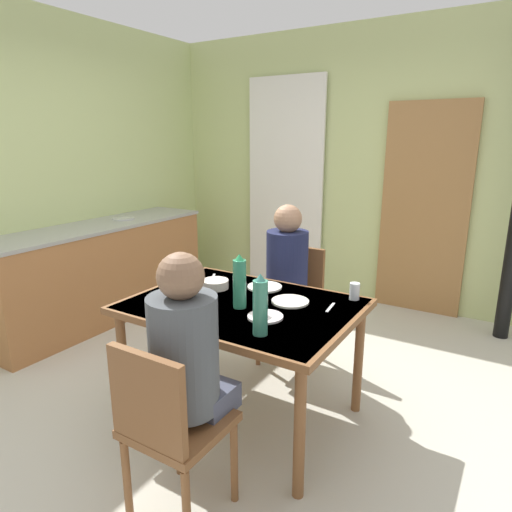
# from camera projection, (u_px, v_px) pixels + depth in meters

# --- Properties ---
(ground_plane) EXTENTS (6.04, 6.04, 0.00)m
(ground_plane) POSITION_uv_depth(u_px,v_px,m) (222.00, 392.00, 3.03)
(ground_plane) COLOR beige
(wall_back) EXTENTS (4.37, 0.10, 2.74)m
(wall_back) POSITION_uv_depth(u_px,v_px,m) (351.00, 168.00, 4.59)
(wall_back) COLOR #C1CD85
(wall_back) RESTS_ON ground_plane
(wall_left) EXTENTS (0.10, 3.49, 2.74)m
(wall_left) POSITION_uv_depth(u_px,v_px,m) (76.00, 170.00, 4.21)
(wall_left) COLOR #C1D187
(wall_left) RESTS_ON ground_plane
(door_wooden) EXTENTS (0.80, 0.05, 2.00)m
(door_wooden) POSITION_uv_depth(u_px,v_px,m) (424.00, 211.00, 4.23)
(door_wooden) COLOR #9E6F3E
(door_wooden) RESTS_ON ground_plane
(curtain_panel) EXTENTS (0.90, 0.03, 2.30)m
(curtain_panel) POSITION_uv_depth(u_px,v_px,m) (285.00, 186.00, 4.93)
(curtain_panel) COLOR white
(curtain_panel) RESTS_ON ground_plane
(kitchen_counter) EXTENTS (0.61, 2.23, 0.91)m
(kitchen_counter) POSITION_uv_depth(u_px,v_px,m) (100.00, 271.00, 4.20)
(kitchen_counter) COLOR #A4693B
(kitchen_counter) RESTS_ON ground_plane
(dining_table) EXTENTS (1.30, 0.96, 0.74)m
(dining_table) POSITION_uv_depth(u_px,v_px,m) (243.00, 315.00, 2.61)
(dining_table) COLOR brown
(dining_table) RESTS_ON ground_plane
(chair_near_diner) EXTENTS (0.40, 0.40, 0.87)m
(chair_near_diner) POSITION_uv_depth(u_px,v_px,m) (168.00, 424.00, 1.88)
(chair_near_diner) COLOR brown
(chair_near_diner) RESTS_ON ground_plane
(chair_far_diner) EXTENTS (0.40, 0.40, 0.87)m
(chair_far_diner) POSITION_uv_depth(u_px,v_px,m) (294.00, 297.00, 3.38)
(chair_far_diner) COLOR brown
(chair_far_diner) RESTS_ON ground_plane
(person_near_diner) EXTENTS (0.30, 0.37, 0.77)m
(person_near_diner) POSITION_uv_depth(u_px,v_px,m) (186.00, 350.00, 1.92)
(person_near_diner) COLOR #474B60
(person_near_diner) RESTS_ON ground_plane
(person_far_diner) EXTENTS (0.30, 0.37, 0.77)m
(person_far_diner) POSITION_uv_depth(u_px,v_px,m) (286.00, 265.00, 3.20)
(person_far_diner) COLOR #212B4A
(person_far_diner) RESTS_ON ground_plane
(water_bottle_green_near) EXTENTS (0.07, 0.07, 0.31)m
(water_bottle_green_near) POSITION_uv_depth(u_px,v_px,m) (240.00, 282.00, 2.49)
(water_bottle_green_near) COLOR #328963
(water_bottle_green_near) RESTS_ON dining_table
(water_bottle_green_far) EXTENTS (0.07, 0.07, 0.31)m
(water_bottle_green_far) POSITION_uv_depth(u_px,v_px,m) (260.00, 306.00, 2.14)
(water_bottle_green_far) COLOR #3E8E72
(water_bottle_green_far) RESTS_ON dining_table
(serving_bowl_center) EXTENTS (0.17, 0.17, 0.05)m
(serving_bowl_center) POSITION_uv_depth(u_px,v_px,m) (215.00, 284.00, 2.84)
(serving_bowl_center) COLOR silver
(serving_bowl_center) RESTS_ON dining_table
(dinner_plate_near_left) EXTENTS (0.19, 0.19, 0.01)m
(dinner_plate_near_left) POSITION_uv_depth(u_px,v_px,m) (265.00, 317.00, 2.38)
(dinner_plate_near_left) COLOR white
(dinner_plate_near_left) RESTS_ON dining_table
(dinner_plate_near_right) EXTENTS (0.22, 0.22, 0.01)m
(dinner_plate_near_right) POSITION_uv_depth(u_px,v_px,m) (265.00, 287.00, 2.86)
(dinner_plate_near_right) COLOR white
(dinner_plate_near_right) RESTS_ON dining_table
(dinner_plate_far_center) EXTENTS (0.22, 0.22, 0.01)m
(dinner_plate_far_center) POSITION_uv_depth(u_px,v_px,m) (290.00, 301.00, 2.60)
(dinner_plate_far_center) COLOR white
(dinner_plate_far_center) RESTS_ON dining_table
(drinking_glass_by_near_diner) EXTENTS (0.06, 0.06, 0.10)m
(drinking_glass_by_near_diner) POSITION_uv_depth(u_px,v_px,m) (355.00, 291.00, 2.64)
(drinking_glass_by_near_diner) COLOR silver
(drinking_glass_by_near_diner) RESTS_ON dining_table
(drinking_glass_by_far_diner) EXTENTS (0.06, 0.06, 0.10)m
(drinking_glass_by_far_diner) POSITION_uv_depth(u_px,v_px,m) (261.00, 293.00, 2.62)
(drinking_glass_by_far_diner) COLOR silver
(drinking_glass_by_far_diner) RESTS_ON dining_table
(cutlery_knife_near) EXTENTS (0.15, 0.04, 0.00)m
(cutlery_knife_near) POSITION_uv_depth(u_px,v_px,m) (171.00, 288.00, 2.85)
(cutlery_knife_near) COLOR silver
(cutlery_knife_near) RESTS_ON dining_table
(cutlery_fork_near) EXTENTS (0.09, 0.14, 0.00)m
(cutlery_fork_near) POSITION_uv_depth(u_px,v_px,m) (213.00, 277.00, 3.07)
(cutlery_fork_near) COLOR silver
(cutlery_fork_near) RESTS_ON dining_table
(cutlery_knife_far) EXTENTS (0.03, 0.15, 0.00)m
(cutlery_knife_far) POSITION_uv_depth(u_px,v_px,m) (330.00, 307.00, 2.52)
(cutlery_knife_far) COLOR silver
(cutlery_knife_far) RESTS_ON dining_table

